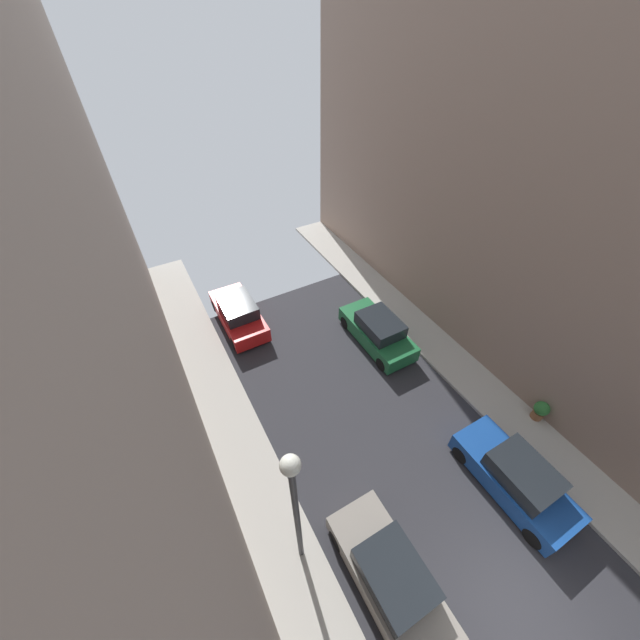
{
  "coord_description": "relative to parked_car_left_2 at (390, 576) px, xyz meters",
  "views": [
    {
      "loc": [
        -5.61,
        1.13,
        13.03
      ],
      "look_at": [
        0.77,
        12.63,
        0.5
      ],
      "focal_mm": 20.31,
      "sensor_mm": 36.0,
      "label": 1
    }
  ],
  "objects": [
    {
      "name": "lamp_post",
      "position": [
        -1.9,
        1.87,
        3.47
      ],
      "size": [
        0.44,
        0.44,
        6.24
      ],
      "color": "#333338",
      "rests_on": "sidewalk_left"
    },
    {
      "name": "potted_plant_1",
      "position": [
        8.5,
        1.51,
        -0.08
      ],
      "size": [
        0.57,
        0.57,
        0.89
      ],
      "color": "brown",
      "rests_on": "sidewalk_right"
    },
    {
      "name": "sidewalk_right",
      "position": [
        7.7,
        -2.27,
        -0.64
      ],
      "size": [
        2.0,
        44.0,
        0.15
      ],
      "primitive_type": "cube",
      "color": "#B7B2A8",
      "rests_on": "ground"
    },
    {
      "name": "parked_car_right_1",
      "position": [
        5.4,
        0.18,
        0.0
      ],
      "size": [
        1.78,
        4.2,
        1.57
      ],
      "color": "#194799",
      "rests_on": "ground"
    },
    {
      "name": "parked_car_left_2",
      "position": [
        0.0,
        0.0,
        0.0
      ],
      "size": [
        1.78,
        4.2,
        1.57
      ],
      "color": "gray",
      "rests_on": "ground"
    },
    {
      "name": "parked_car_right_2",
      "position": [
        5.4,
        8.15,
        0.0
      ],
      "size": [
        1.78,
        4.2,
        1.57
      ],
      "color": "#1E6638",
      "rests_on": "ground"
    },
    {
      "name": "ground",
      "position": [
        2.7,
        -2.27,
        -0.72
      ],
      "size": [
        32.0,
        32.0,
        0.0
      ],
      "primitive_type": "plane",
      "color": "#2D2D33"
    },
    {
      "name": "parked_car_left_3",
      "position": [
        0.0,
        12.58,
        0.0
      ],
      "size": [
        1.78,
        4.2,
        1.57
      ],
      "color": "red",
      "rests_on": "ground"
    }
  ]
}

